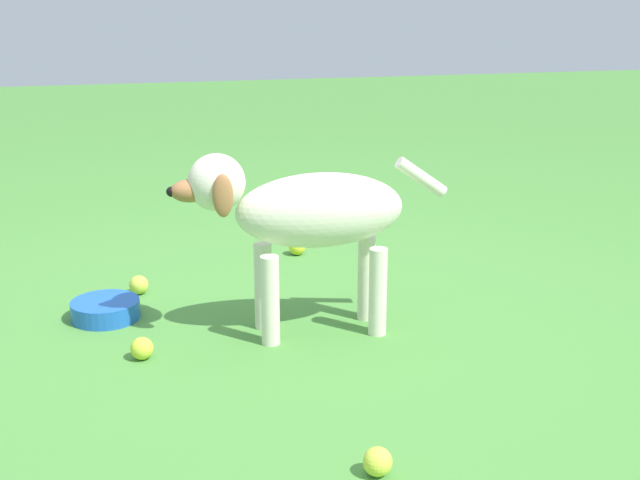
# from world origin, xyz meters

# --- Properties ---
(ground) EXTENTS (14.00, 14.00, 0.00)m
(ground) POSITION_xyz_m (0.00, 0.00, 0.00)
(ground) COLOR #478438
(dog) EXTENTS (0.85, 0.20, 0.57)m
(dog) POSITION_xyz_m (-0.11, -0.09, 0.38)
(dog) COLOR silver
(dog) RESTS_ON ground
(tennis_ball_0) EXTENTS (0.07, 0.07, 0.07)m
(tennis_ball_0) POSITION_xyz_m (-0.25, -0.85, 0.03)
(tennis_ball_0) COLOR #C4D129
(tennis_ball_0) RESTS_ON ground
(tennis_ball_1) EXTENTS (0.07, 0.07, 0.07)m
(tennis_ball_1) POSITION_xyz_m (0.39, -0.01, 0.03)
(tennis_ball_1) COLOR #C3D737
(tennis_ball_1) RESTS_ON ground
(tennis_ball_3) EXTENTS (0.07, 0.07, 0.07)m
(tennis_ball_3) POSITION_xyz_m (0.38, -0.55, 0.03)
(tennis_ball_3) COLOR #BFD242
(tennis_ball_3) RESTS_ON ground
(tennis_ball_4) EXTENTS (0.07, 0.07, 0.07)m
(tennis_ball_4) POSITION_xyz_m (-0.09, 0.73, 0.03)
(tennis_ball_4) COLOR #CDDF42
(tennis_ball_4) RESTS_ON ground
(water_bowl) EXTENTS (0.22, 0.22, 0.06)m
(water_bowl) POSITION_xyz_m (0.49, -0.35, 0.03)
(water_bowl) COLOR blue
(water_bowl) RESTS_ON ground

